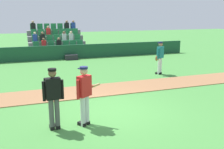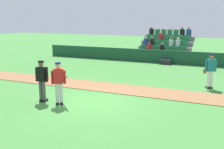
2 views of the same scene
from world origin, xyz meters
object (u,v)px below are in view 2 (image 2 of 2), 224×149
at_px(umpire_home_plate, 42,79).
at_px(runner_teal_jersey, 210,70).
at_px(batter_red_jersey, 59,82).
at_px(equipment_bag, 165,62).

relative_size(umpire_home_plate, runner_teal_jersey, 1.00).
xyz_separation_m(batter_red_jersey, umpire_home_plate, (-0.87, 0.04, 0.03)).
height_order(umpire_home_plate, runner_teal_jersey, same).
bearing_deg(equipment_bag, umpire_home_plate, -103.33).
distance_m(umpire_home_plate, runner_teal_jersey, 8.09).
relative_size(batter_red_jersey, runner_teal_jersey, 1.00).
height_order(umpire_home_plate, equipment_bag, umpire_home_plate).
relative_size(batter_red_jersey, umpire_home_plate, 1.00).
distance_m(batter_red_jersey, umpire_home_plate, 0.87).
bearing_deg(umpire_home_plate, equipment_bag, 76.67).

